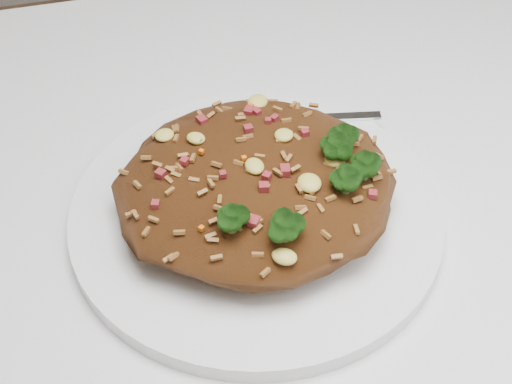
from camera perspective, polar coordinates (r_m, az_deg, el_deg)
dining_table at (r=0.58m, az=2.54°, el=-11.42°), size 1.20×0.80×0.75m
plate at (r=0.53m, az=0.00°, el=-1.67°), size 0.27×0.27×0.01m
fried_rice at (r=0.50m, az=0.14°, el=1.22°), size 0.20×0.18×0.07m
fork at (r=0.59m, az=3.02°, el=5.84°), size 0.16×0.05×0.00m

